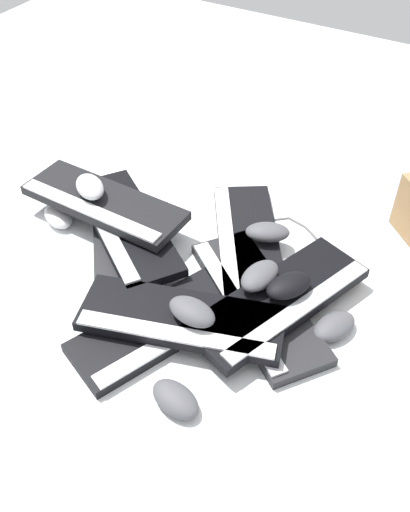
{
  "coord_description": "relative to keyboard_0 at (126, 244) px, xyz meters",
  "views": [
    {
      "loc": [
        -0.53,
        0.82,
        0.98
      ],
      "look_at": [
        -0.03,
        -0.04,
        0.04
      ],
      "focal_mm": 40.0,
      "sensor_mm": 36.0,
      "label": 1
    }
  ],
  "objects": [
    {
      "name": "keyboard_7",
      "position": [
        0.1,
        -0.05,
        0.06
      ],
      "size": [
        0.44,
        0.16,
        0.03
      ],
      "color": "black",
      "rests_on": "keyboard_6"
    },
    {
      "name": "keyboard_1",
      "position": [
        -0.23,
        0.16,
        0.0
      ],
      "size": [
        0.31,
        0.46,
        0.03
      ],
      "color": "black",
      "rests_on": "ground"
    },
    {
      "name": "mouse_5",
      "position": [
        -0.31,
        -0.18,
        0.04
      ],
      "size": [
        0.13,
        0.11,
        0.04
      ],
      "primitive_type": "ellipsoid",
      "rotation": [
        0.0,
        0.0,
        0.48
      ],
      "color": "#4C4C51",
      "rests_on": "keyboard_3"
    },
    {
      "name": "keyboard_3",
      "position": [
        -0.26,
        -0.16,
        0.0
      ],
      "size": [
        0.36,
        0.45,
        0.03
      ],
      "color": "black",
      "rests_on": "ground"
    },
    {
      "name": "mouse_2",
      "position": [
        -0.37,
        -0.01,
        0.07
      ],
      "size": [
        0.08,
        0.12,
        0.04
      ],
      "primitive_type": "ellipsoid",
      "rotation": [
        0.0,
        0.0,
        1.4
      ],
      "color": "#4C4C51",
      "rests_on": "keyboard_4"
    },
    {
      "name": "ground_plane",
      "position": [
        -0.18,
        0.0,
        -0.01
      ],
      "size": [
        3.2,
        3.2,
        0.0
      ],
      "primitive_type": "plane",
      "color": "white"
    },
    {
      "name": "mouse_0",
      "position": [
        -0.35,
        0.32,
        0.01
      ],
      "size": [
        0.12,
        0.09,
        0.04
      ],
      "primitive_type": "ellipsoid",
      "rotation": [
        0.0,
        0.0,
        2.9
      ],
      "color": "#4C4C51",
      "rests_on": "ground"
    },
    {
      "name": "mouse_1",
      "position": [
        -0.44,
        -0.01,
        0.07
      ],
      "size": [
        0.11,
        0.13,
        0.04
      ],
      "primitive_type": "ellipsoid",
      "rotation": [
        0.0,
        0.0,
        4.19
      ],
      "color": "black",
      "rests_on": "keyboard_4"
    },
    {
      "name": "keyboard_6",
      "position": [
        0.02,
        -0.03,
        0.03
      ],
      "size": [
        0.45,
        0.38,
        0.03
      ],
      "color": "black",
      "rests_on": "keyboard_0"
    },
    {
      "name": "keyboard_5",
      "position": [
        -0.27,
        0.16,
        0.03
      ],
      "size": [
        0.46,
        0.27,
        0.03
      ],
      "color": "black",
      "rests_on": "keyboard_1"
    },
    {
      "name": "cable_0",
      "position": [
        -0.4,
        -0.23,
        -0.01
      ],
      "size": [
        0.27,
        0.24,
        0.01
      ],
      "color": "#59595B",
      "rests_on": "ground"
    },
    {
      "name": "keyboard_0",
      "position": [
        0.0,
        0.0,
        0.0
      ],
      "size": [
        0.39,
        0.44,
        0.03
      ],
      "color": "#232326",
      "rests_on": "ground"
    },
    {
      "name": "mouse_7",
      "position": [
        -0.29,
        0.16,
        0.07
      ],
      "size": [
        0.12,
        0.08,
        0.04
      ],
      "primitive_type": "ellipsoid",
      "rotation": [
        0.0,
        0.0,
        3.03
      ],
      "color": "#4C4C51",
      "rests_on": "keyboard_5"
    },
    {
      "name": "keyboard_4",
      "position": [
        -0.43,
        0.0,
        0.03
      ],
      "size": [
        0.29,
        0.46,
        0.03
      ],
      "color": "black",
      "rests_on": "keyboard_2"
    },
    {
      "name": "mouse_4",
      "position": [
        0.22,
        -0.0,
        0.01
      ],
      "size": [
        0.13,
        0.11,
        0.04
      ],
      "primitive_type": "ellipsoid",
      "rotation": [
        0.0,
        0.0,
        5.81
      ],
      "color": "silver",
      "rests_on": "ground"
    },
    {
      "name": "mouse_6",
      "position": [
        0.14,
        -0.05,
        0.1
      ],
      "size": [
        0.13,
        0.12,
        0.04
      ],
      "primitive_type": "ellipsoid",
      "rotation": [
        0.0,
        0.0,
        5.69
      ],
      "color": "#B7B7BC",
      "rests_on": "keyboard_7"
    },
    {
      "name": "mouse_3",
      "position": [
        -0.55,
        -0.01,
        0.01
      ],
      "size": [
        0.1,
        0.13,
        0.04
      ],
      "primitive_type": "ellipsoid",
      "rotation": [
        0.0,
        0.0,
        4.31
      ],
      "color": "#4C4C51",
      "rests_on": "ground"
    },
    {
      "name": "keyboard_2",
      "position": [
        -0.37,
        0.0,
        0.0
      ],
      "size": [
        0.44,
        0.39,
        0.03
      ],
      "color": "#232326",
      "rests_on": "ground"
    }
  ]
}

